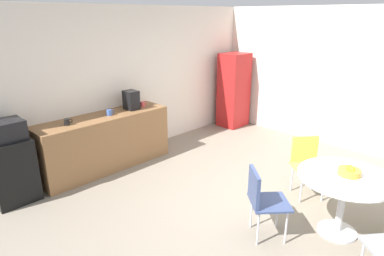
{
  "coord_description": "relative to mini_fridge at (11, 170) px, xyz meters",
  "views": [
    {
      "loc": [
        -3.29,
        -1.93,
        2.44
      ],
      "look_at": [
        -0.23,
        1.11,
        0.95
      ],
      "focal_mm": 30.9,
      "sensor_mm": 36.0,
      "label": 1
    }
  ],
  "objects": [
    {
      "name": "ground_plane",
      "position": [
        2.15,
        -2.65,
        -0.44
      ],
      "size": [
        6.0,
        6.0,
        0.0
      ],
      "primitive_type": "plane",
      "color": "gray"
    },
    {
      "name": "fruit_bowl",
      "position": [
        2.45,
        -3.49,
        0.35
      ],
      "size": [
        0.24,
        0.24,
        0.11
      ],
      "color": "gold",
      "rests_on": "round_table"
    },
    {
      "name": "counter_block",
      "position": [
        1.45,
        0.0,
        0.01
      ],
      "size": [
        2.19,
        0.6,
        0.9
      ],
      "primitive_type": "cube",
      "color": "brown",
      "rests_on": "ground_plane"
    },
    {
      "name": "chair_yellow",
      "position": [
        2.99,
        -2.74,
        0.08
      ],
      "size": [
        0.59,
        0.59,
        0.83
      ],
      "color": "silver",
      "rests_on": "ground_plane"
    },
    {
      "name": "coffee_maker",
      "position": [
        2.0,
        0.0,
        0.62
      ],
      "size": [
        0.2,
        0.24,
        0.32
      ],
      "primitive_type": "cube",
      "color": "black",
      "rests_on": "counter_block"
    },
    {
      "name": "microwave",
      "position": [
        0.0,
        0.0,
        0.57
      ],
      "size": [
        0.48,
        0.38,
        0.26
      ],
      "primitive_type": "cube",
      "color": "black",
      "rests_on": "mini_fridge"
    },
    {
      "name": "round_table",
      "position": [
        2.4,
        -3.48,
        0.16
      ],
      "size": [
        1.04,
        1.04,
        0.74
      ],
      "color": "silver",
      "rests_on": "ground_plane"
    },
    {
      "name": "chair_navy",
      "position": [
        1.7,
        -2.85,
        0.08
      ],
      "size": [
        0.59,
        0.59,
        0.83
      ],
      "color": "silver",
      "rests_on": "ground_plane"
    },
    {
      "name": "mug_red",
      "position": [
        1.54,
        -0.05,
        0.51
      ],
      "size": [
        0.13,
        0.08,
        0.09
      ],
      "color": "#3F66BF",
      "rests_on": "counter_block"
    },
    {
      "name": "wall_side_right",
      "position": [
        5.15,
        -2.65,
        0.86
      ],
      "size": [
        0.1,
        6.0,
        2.6
      ],
      "primitive_type": "cube",
      "color": "silver",
      "rests_on": "ground_plane"
    },
    {
      "name": "mug_white",
      "position": [
        2.23,
        -0.02,
        0.51
      ],
      "size": [
        0.13,
        0.08,
        0.09
      ],
      "color": "#D84C4C",
      "rests_on": "counter_block"
    },
    {
      "name": "mug_green",
      "position": [
        0.83,
        -0.04,
        0.51
      ],
      "size": [
        0.13,
        0.08,
        0.09
      ],
      "color": "black",
      "rests_on": "counter_block"
    },
    {
      "name": "mini_fridge",
      "position": [
        0.0,
        0.0,
        0.0
      ],
      "size": [
        0.54,
        0.54,
        0.88
      ],
      "primitive_type": "cube",
      "color": "black",
      "rests_on": "ground_plane"
    },
    {
      "name": "wall_back",
      "position": [
        2.15,
        0.35,
        0.86
      ],
      "size": [
        6.0,
        0.1,
        2.6
      ],
      "primitive_type": "cube",
      "color": "silver",
      "rests_on": "ground_plane"
    },
    {
      "name": "locker_cabinet",
      "position": [
        4.7,
        -0.1,
        0.38
      ],
      "size": [
        0.6,
        0.5,
        1.64
      ],
      "primitive_type": "cube",
      "color": "#B21E1E",
      "rests_on": "ground_plane"
    }
  ]
}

